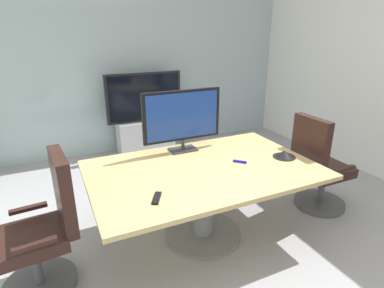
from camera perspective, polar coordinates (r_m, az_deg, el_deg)
ground_plane at (r=3.13m, az=1.88°, el=-17.99°), size 6.81×6.81×0.00m
wall_back_glass_partition at (r=5.21m, az=-12.96°, el=14.72°), size 5.81×0.10×2.94m
conference_table at (r=2.97m, az=2.07°, el=-7.21°), size 2.07×1.33×0.73m
office_chair_left at (r=2.72m, az=-25.19°, el=-14.87°), size 0.61×0.59×1.09m
office_chair_right at (r=3.74m, az=21.99°, el=-4.62°), size 0.60×0.57×1.09m
tv_monitor at (r=3.19m, az=-1.78°, el=4.92°), size 0.84×0.18×0.64m
wall_display_unit at (r=5.13m, az=-8.47°, el=3.15°), size 1.20×0.36×1.31m
conference_phone at (r=3.24m, az=16.50°, el=-1.81°), size 0.22×0.22×0.07m
remote_control at (r=2.40m, az=-6.45°, el=-9.76°), size 0.12×0.17×0.02m
whiteboard_marker at (r=3.03m, az=8.72°, el=-3.19°), size 0.10×0.11×0.02m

